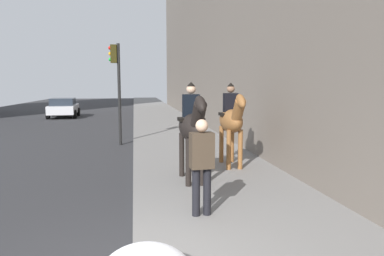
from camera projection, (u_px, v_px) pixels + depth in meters
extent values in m
ellipsoid|color=black|center=(191.00, 127.00, 8.27)|extent=(1.52, 0.61, 0.66)
cylinder|color=black|center=(202.00, 162.00, 7.95)|extent=(0.13, 0.13, 1.09)
cylinder|color=black|center=(188.00, 162.00, 7.89)|extent=(0.13, 0.13, 1.09)
cylinder|color=black|center=(194.00, 154.00, 8.83)|extent=(0.13, 0.13, 1.09)
cylinder|color=black|center=(182.00, 155.00, 8.77)|extent=(0.13, 0.13, 1.09)
cylinder|color=black|center=(198.00, 115.00, 7.47)|extent=(0.64, 0.30, 0.68)
ellipsoid|color=black|center=(201.00, 104.00, 7.24)|extent=(0.63, 0.24, 0.49)
cylinder|color=black|center=(186.00, 128.00, 8.97)|extent=(0.28, 0.11, 0.55)
cube|color=black|center=(191.00, 119.00, 8.30)|extent=(0.46, 0.61, 0.08)
cube|color=black|center=(191.00, 106.00, 8.26)|extent=(0.29, 0.39, 0.55)
sphere|color=#D8AD8C|center=(191.00, 89.00, 8.21)|extent=(0.22, 0.22, 0.22)
cone|color=black|center=(191.00, 84.00, 8.19)|extent=(0.21, 0.21, 0.10)
ellipsoid|color=brown|center=(231.00, 121.00, 9.83)|extent=(1.51, 0.60, 0.66)
cylinder|color=brown|center=(240.00, 149.00, 9.50)|extent=(0.13, 0.13, 1.08)
cylinder|color=brown|center=(229.00, 150.00, 9.46)|extent=(0.13, 0.13, 1.08)
cylinder|color=brown|center=(232.00, 144.00, 10.39)|extent=(0.13, 0.13, 1.08)
cylinder|color=brown|center=(221.00, 144.00, 10.34)|extent=(0.13, 0.13, 1.08)
cylinder|color=brown|center=(238.00, 110.00, 9.03)|extent=(0.64, 0.30, 0.68)
ellipsoid|color=brown|center=(241.00, 101.00, 8.79)|extent=(0.63, 0.23, 0.49)
cylinder|color=black|center=(225.00, 122.00, 10.54)|extent=(0.28, 0.11, 0.55)
cube|color=black|center=(230.00, 114.00, 9.86)|extent=(0.45, 0.61, 0.08)
cube|color=black|center=(231.00, 103.00, 9.82)|extent=(0.29, 0.39, 0.55)
sphere|color=#8C664C|center=(231.00, 89.00, 9.77)|extent=(0.22, 0.22, 0.22)
cone|color=black|center=(231.00, 84.00, 9.76)|extent=(0.20, 0.20, 0.10)
cylinder|color=black|center=(196.00, 192.00, 6.11)|extent=(0.14, 0.14, 0.85)
cylinder|color=black|center=(207.00, 191.00, 6.15)|extent=(0.14, 0.14, 0.85)
cube|color=#3F3326|center=(202.00, 150.00, 6.04)|extent=(0.29, 0.42, 0.62)
sphere|color=#D8AD8C|center=(202.00, 126.00, 5.99)|extent=(0.22, 0.22, 0.22)
cube|color=silver|center=(64.00, 109.00, 25.93)|extent=(3.91, 1.98, 0.60)
cube|color=#262D38|center=(63.00, 102.00, 25.63)|extent=(2.13, 1.69, 0.52)
cylinder|color=black|center=(54.00, 112.00, 26.93)|extent=(0.65, 0.25, 0.64)
cylinder|color=black|center=(78.00, 112.00, 27.30)|extent=(0.65, 0.25, 0.64)
cylinder|color=black|center=(48.00, 115.00, 24.62)|extent=(0.65, 0.25, 0.64)
cylinder|color=black|center=(75.00, 114.00, 25.00)|extent=(0.65, 0.25, 0.64)
cylinder|color=black|center=(119.00, 95.00, 13.86)|extent=(0.12, 0.12, 4.00)
cube|color=#2D280C|center=(114.00, 54.00, 13.63)|extent=(0.20, 0.24, 0.70)
sphere|color=red|center=(110.00, 48.00, 13.58)|extent=(0.14, 0.14, 0.14)
sphere|color=orange|center=(110.00, 54.00, 13.61)|extent=(0.14, 0.14, 0.14)
sphere|color=green|center=(110.00, 59.00, 13.64)|extent=(0.14, 0.14, 0.14)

